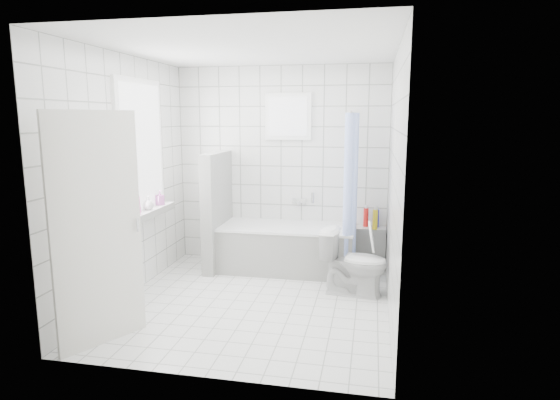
# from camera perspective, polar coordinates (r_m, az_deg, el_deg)

# --- Properties ---
(ground) EXTENTS (3.00, 3.00, 0.00)m
(ground) POSITION_cam_1_polar(r_m,az_deg,el_deg) (5.11, -3.20, -12.28)
(ground) COLOR white
(ground) RESTS_ON ground
(ceiling) EXTENTS (3.00, 3.00, 0.00)m
(ceiling) POSITION_cam_1_polar(r_m,az_deg,el_deg) (4.77, -3.52, 17.99)
(ceiling) COLOR white
(ceiling) RESTS_ON ground
(wall_back) EXTENTS (2.80, 0.02, 2.60)m
(wall_back) POSITION_cam_1_polar(r_m,az_deg,el_deg) (6.22, 0.13, 4.15)
(wall_back) COLOR white
(wall_back) RESTS_ON ground
(wall_front) EXTENTS (2.80, 0.02, 2.60)m
(wall_front) POSITION_cam_1_polar(r_m,az_deg,el_deg) (3.36, -9.79, -1.08)
(wall_front) COLOR white
(wall_front) RESTS_ON ground
(wall_left) EXTENTS (0.02, 3.00, 2.60)m
(wall_left) POSITION_cam_1_polar(r_m,az_deg,el_deg) (5.30, -18.19, 2.61)
(wall_left) COLOR white
(wall_left) RESTS_ON ground
(wall_right) EXTENTS (0.02, 3.00, 2.60)m
(wall_right) POSITION_cam_1_polar(r_m,az_deg,el_deg) (4.62, 13.71, 1.81)
(wall_right) COLOR white
(wall_right) RESTS_ON ground
(window_left) EXTENTS (0.01, 0.90, 1.40)m
(window_left) POSITION_cam_1_polar(r_m,az_deg,el_deg) (5.51, -16.43, 6.11)
(window_left) COLOR white
(window_left) RESTS_ON wall_left
(window_back) EXTENTS (0.50, 0.01, 0.50)m
(window_back) POSITION_cam_1_polar(r_m,az_deg,el_deg) (6.13, 0.98, 10.15)
(window_back) COLOR white
(window_back) RESTS_ON wall_back
(window_sill) EXTENTS (0.18, 1.02, 0.08)m
(window_sill) POSITION_cam_1_polar(r_m,az_deg,el_deg) (5.58, -15.64, -1.48)
(window_sill) COLOR white
(window_sill) RESTS_ON wall_left
(door) EXTENTS (0.43, 0.72, 2.00)m
(door) POSITION_cam_1_polar(r_m,az_deg,el_deg) (4.22, -21.35, -3.53)
(door) COLOR silver
(door) RESTS_ON ground
(bathtub) EXTENTS (1.69, 0.77, 0.58)m
(bathtub) POSITION_cam_1_polar(r_m,az_deg,el_deg) (6.02, 0.89, -5.84)
(bathtub) COLOR white
(bathtub) RESTS_ON ground
(partition_wall) EXTENTS (0.15, 0.85, 1.50)m
(partition_wall) POSITION_cam_1_polar(r_m,az_deg,el_deg) (6.09, -7.65, -1.30)
(partition_wall) COLOR white
(partition_wall) RESTS_ON ground
(tiled_ledge) EXTENTS (0.40, 0.24, 0.55)m
(tiled_ledge) POSITION_cam_1_polar(r_m,az_deg,el_deg) (6.18, 10.85, -5.76)
(tiled_ledge) COLOR white
(tiled_ledge) RESTS_ON ground
(toilet) EXTENTS (0.76, 0.49, 0.73)m
(toilet) POSITION_cam_1_polar(r_m,az_deg,el_deg) (5.26, 9.02, -7.50)
(toilet) COLOR white
(toilet) RESTS_ON ground
(curtain_rod) EXTENTS (0.02, 0.80, 0.02)m
(curtain_rod) POSITION_cam_1_polar(r_m,az_deg,el_deg) (5.68, 8.87, 10.54)
(curtain_rod) COLOR silver
(curtain_rod) RESTS_ON wall_back
(shower_curtain) EXTENTS (0.14, 0.48, 1.78)m
(shower_curtain) POSITION_cam_1_polar(r_m,az_deg,el_deg) (5.61, 8.56, 1.33)
(shower_curtain) COLOR #567AFE
(shower_curtain) RESTS_ON curtain_rod
(tub_faucet) EXTENTS (0.18, 0.06, 0.06)m
(tub_faucet) POSITION_cam_1_polar(r_m,az_deg,el_deg) (6.20, 2.37, -0.08)
(tub_faucet) COLOR silver
(tub_faucet) RESTS_ON wall_back
(sill_bottles) EXTENTS (0.17, 0.72, 0.29)m
(sill_bottles) POSITION_cam_1_polar(r_m,az_deg,el_deg) (5.43, -16.27, -0.15)
(sill_bottles) COLOR silver
(sill_bottles) RESTS_ON window_sill
(ledge_bottles) EXTENTS (0.20, 0.20, 0.25)m
(ledge_bottles) POSITION_cam_1_polar(r_m,az_deg,el_deg) (6.07, 11.20, -2.21)
(ledge_bottles) COLOR yellow
(ledge_bottles) RESTS_ON tiled_ledge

